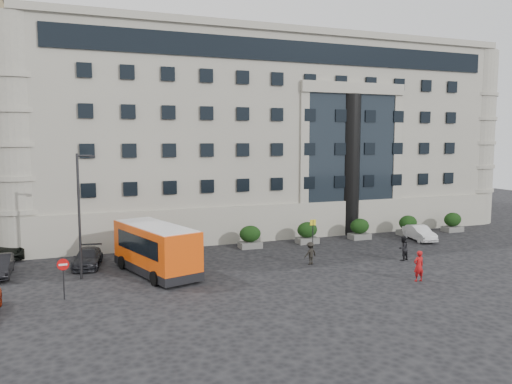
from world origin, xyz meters
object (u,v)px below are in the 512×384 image
minibus (156,247)px  hedge_c (307,233)px  hedge_b (250,237)px  hedge_f (453,222)px  parked_car_c (88,258)px  pedestrian_a (419,266)px  hedge_a (188,241)px  hedge_d (360,229)px  street_lamp (80,211)px  hedge_e (408,225)px  no_entry_sign (63,271)px  pedestrian_c (310,253)px  bus_stop_sign (313,230)px  red_truck (6,231)px  parked_car_d (9,247)px  pedestrian_b (403,248)px  white_taxi (420,233)px

minibus → hedge_c: bearing=3.9°
hedge_b → hedge_f: size_ratio=1.00×
parked_car_c → pedestrian_a: (19.29, -11.13, 0.35)m
hedge_a → hedge_d: bearing=0.0°
hedge_f → street_lamp: size_ratio=0.23×
hedge_e → street_lamp: size_ratio=0.23×
street_lamp → no_entry_sign: 4.98m
hedge_f → pedestrian_c: size_ratio=1.13×
bus_stop_sign → hedge_f: bearing=9.6°
hedge_f → red_truck: red_truck is taller
hedge_b → minibus: size_ratio=0.22×
hedge_b → parked_car_d: bearing=168.8°
pedestrian_b → parked_car_d: bearing=-41.1°
no_entry_sign → pedestrian_c: (16.35, 2.21, -0.84)m
red_truck → bus_stop_sign: bearing=-9.0°
hedge_a → hedge_b: bearing=0.0°
hedge_e → street_lamp: bearing=-170.5°
pedestrian_b → red_truck: bearing=-45.3°
hedge_c → parked_car_d: bearing=171.2°
white_taxi → parked_car_d: bearing=-179.9°
hedge_a → hedge_b: 5.20m
hedge_d → minibus: bearing=-164.7°
hedge_f → parked_car_d: 39.17m
hedge_f → pedestrian_a: (-14.21, -12.80, 0.05)m
hedge_d → pedestrian_b: hedge_d is taller
bus_stop_sign → red_truck: 24.65m
hedge_d → white_taxi: (4.65, -2.34, -0.27)m
minibus → pedestrian_a: 16.94m
bus_stop_sign → hedge_a: bearing=163.6°
red_truck → parked_car_c: 9.96m
minibus → pedestrian_a: size_ratio=4.22×
hedge_e → street_lamp: (-28.74, -4.80, 3.44)m
hedge_d → street_lamp: bearing=-168.5°
hedge_f → bus_stop_sign: (-16.50, -2.80, 0.80)m
hedge_c → hedge_e: bearing=0.0°
pedestrian_b → no_entry_sign: bearing=-15.9°
hedge_c → parked_car_c: 17.98m
hedge_d → hedge_e: bearing=0.0°
parked_car_d → pedestrian_b: 29.61m
bus_stop_sign → pedestrian_b: (4.77, -5.14, -0.82)m
hedge_e → pedestrian_b: size_ratio=1.01×
red_truck → white_taxi: red_truck is taller
minibus → street_lamp: bearing=158.6°
minibus → white_taxi: 23.76m
bus_stop_sign → no_entry_sign: size_ratio=1.09×
hedge_c → minibus: size_ratio=0.22×
red_truck → minibus: bearing=-36.0°
hedge_e → hedge_f: 5.20m
hedge_b → parked_car_c: size_ratio=0.43×
hedge_d → bus_stop_sign: 6.76m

